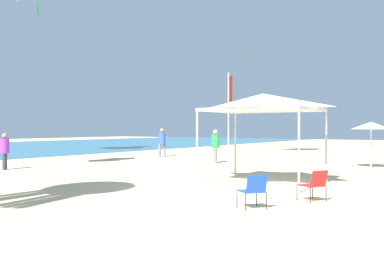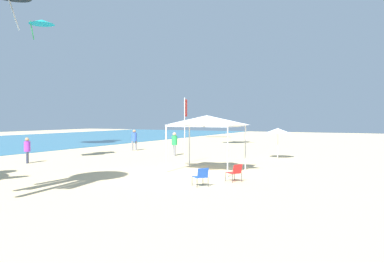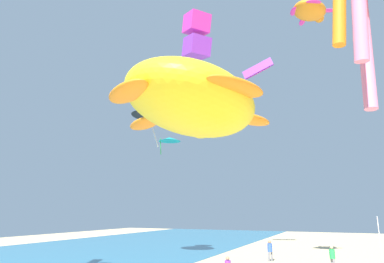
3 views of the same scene
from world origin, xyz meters
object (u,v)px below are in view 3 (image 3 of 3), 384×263
object	(u,v)px
kite_delta_teal	(170,139)
kite_turtle_orange	(310,11)
kite_parafoil_purple	(258,69)
person_beachcomber	(332,255)
kite_delta_black	(154,113)
person_watching_sky	(270,249)
banner_flag	(380,242)
kite_turtle_yellow	(191,104)
kite_box_magenta	(197,35)

from	to	relation	value
kite_delta_teal	kite_turtle_orange	size ratio (longest dim) A/B	0.78
kite_parafoil_purple	kite_turtle_orange	bearing A→B (deg)	124.75
person_beachcomber	kite_delta_teal	bearing A→B (deg)	-130.39
kite_parafoil_purple	kite_delta_black	bearing A→B (deg)	51.56
person_watching_sky	person_beachcomber	size ratio (longest dim) A/B	1.04
banner_flag	person_watching_sky	world-z (taller)	banner_flag
banner_flag	kite_parafoil_purple	distance (m)	24.26
kite_turtle_yellow	person_watching_sky	bearing A→B (deg)	-9.37
banner_flag	kite_turtle_orange	distance (m)	19.04
banner_flag	kite_delta_black	bearing A→B (deg)	86.56
kite_delta_teal	person_beachcomber	bearing A→B (deg)	-28.37
person_watching_sky	kite_turtle_yellow	bearing A→B (deg)	46.35
banner_flag	kite_delta_black	xyz separation A→B (m)	(1.10, 18.34, 11.51)
person_beachcomber	kite_delta_black	xyz separation A→B (m)	(-3.16, 15.13, 12.98)
kite_delta_teal	kite_box_magenta	size ratio (longest dim) A/B	1.17
kite_turtle_yellow	kite_turtle_orange	bearing A→B (deg)	-24.58
banner_flag	kite_delta_teal	distance (m)	22.07
kite_delta_teal	kite_box_magenta	world-z (taller)	kite_box_magenta
kite_parafoil_purple	kite_turtle_orange	xyz separation A→B (m)	(-10.33, -6.97, -0.21)
kite_parafoil_purple	kite_box_magenta	bearing A→B (deg)	94.36
kite_turtle_orange	banner_flag	bearing A→B (deg)	-86.43
kite_delta_black	kite_turtle_yellow	xyz separation A→B (m)	(-18.81, -12.56, -6.45)
kite_delta_black	kite_box_magenta	xyz separation A→B (m)	(-11.84, -9.75, 0.10)
person_watching_sky	kite_box_magenta	xyz separation A→B (m)	(-17.33, -0.09, 13.04)
person_watching_sky	person_beachcomber	bearing A→B (deg)	106.42
kite_delta_teal	kite_turtle_orange	xyz separation A→B (m)	(-4.60, -15.95, 8.97)
banner_flag	kite_box_magenta	world-z (taller)	kite_box_magenta
banner_flag	kite_delta_teal	bearing A→B (deg)	73.52
kite_delta_black	kite_turtle_orange	size ratio (longest dim) A/B	1.51
person_beachcomber	kite_delta_teal	distance (m)	19.41
kite_delta_black	kite_turtle_yellow	size ratio (longest dim) A/B	1.02
kite_turtle_orange	person_watching_sky	bearing A→B (deg)	67.59
banner_flag	kite_turtle_orange	world-z (taller)	kite_turtle_orange
kite_delta_black	kite_delta_teal	xyz separation A→B (m)	(4.51, 0.63, -1.72)
person_beachcomber	kite_turtle_orange	size ratio (longest dim) A/B	0.44
person_watching_sky	kite_parafoil_purple	xyz separation A→B (m)	(4.75, 1.31, 20.40)
person_watching_sky	banner_flag	bearing A→B (deg)	92.32
kite_turtle_yellow	kite_box_magenta	distance (m)	9.97
person_watching_sky	kite_parafoil_purple	size ratio (longest dim) A/B	0.47
banner_flag	person_beachcomber	size ratio (longest dim) A/B	2.33
banner_flag	person_watching_sky	size ratio (longest dim) A/B	2.25
person_watching_sky	kite_delta_black	world-z (taller)	kite_delta_black
kite_delta_black	kite_parafoil_purple	bearing A→B (deg)	109.33
person_watching_sky	kite_turtle_yellow	world-z (taller)	kite_turtle_yellow
kite_turtle_yellow	kite_box_magenta	xyz separation A→B (m)	(6.97, 2.81, 6.55)
person_watching_sky	kite_delta_teal	bearing A→B (deg)	-44.99
person_watching_sky	kite_delta_black	bearing A→B (deg)	-20.83
kite_delta_black	kite_box_magenta	bearing A→B (deg)	7.98
banner_flag	kite_parafoil_purple	xyz separation A→B (m)	(11.35, 9.99, 18.98)
banner_flag	kite_box_magenta	bearing A→B (deg)	141.32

